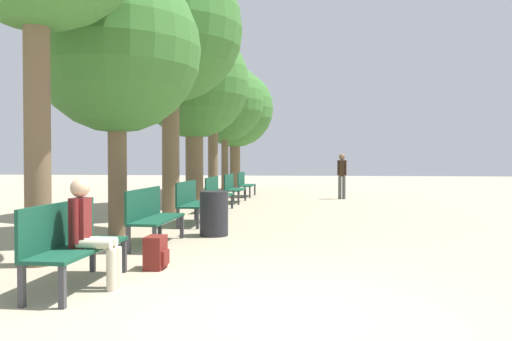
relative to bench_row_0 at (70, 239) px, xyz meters
The scene contains 17 objects.
ground_plane 2.41m from the bench_row_0, 14.13° to the right, with size 80.00×80.00×0.00m, color tan.
bench_row_0 is the anchor object (origin of this frame).
bench_row_1 2.79m from the bench_row_0, 90.00° to the left, with size 0.51×1.65×0.96m.
bench_row_2 5.58m from the bench_row_0, 90.00° to the left, with size 0.51×1.65×0.96m.
bench_row_3 8.38m from the bench_row_0, 90.00° to the left, with size 0.51×1.65×0.96m.
bench_row_4 11.17m from the bench_row_0, 90.00° to the left, with size 0.51×1.65×0.96m.
bench_row_5 13.96m from the bench_row_0, 90.00° to the left, with size 0.51×1.65×0.96m.
tree_row_1 4.94m from the bench_row_0, 104.80° to the left, with size 3.19×3.19×5.14m.
tree_row_2 8.55m from the bench_row_0, 97.79° to the left, with size 3.77×3.77×6.72m.
tree_row_3 10.49m from the bench_row_0, 95.79° to the left, with size 3.43×3.43×5.54m.
tree_row_4 13.30m from the bench_row_0, 94.50° to the left, with size 2.49×2.49×5.41m.
tree_row_5 15.62m from the bench_row_0, 93.78° to the left, with size 3.28×3.28×5.51m.
tree_row_6 18.19m from the bench_row_0, 93.22° to the left, with size 3.61×3.61×5.65m.
person_seated 0.27m from the bench_row_0, ahead, with size 0.55×0.31×1.23m.
backpack 1.27m from the bench_row_0, 57.67° to the left, with size 0.27×0.35×0.43m.
pedestrian_near 13.65m from the bench_row_0, 74.19° to the left, with size 0.34×0.24×1.66m.
trash_bin 4.03m from the bench_row_0, 78.00° to the left, with size 0.54×0.54×0.84m.
Camera 1 is at (0.46, -4.74, 1.44)m, focal length 35.00 mm.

